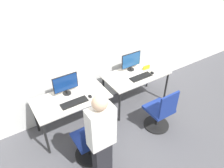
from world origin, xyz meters
TOP-DOWN VIEW (x-y plane):
  - ground_plane at (0.00, 0.00)m, footprint 20.00×20.00m
  - wall_back at (0.00, 0.81)m, footprint 12.00×0.05m
  - desk_left at (-0.71, 0.34)m, footprint 1.29×0.69m
  - monitor_left at (-0.71, 0.50)m, footprint 0.44×0.15m
  - keyboard_left at (-0.71, 0.19)m, footprint 0.46×0.16m
  - mouse_left at (-0.41, 0.19)m, footprint 0.06×0.09m
  - office_chair_left at (-0.75, -0.40)m, footprint 0.48×0.48m
  - person_left at (-0.74, -0.76)m, footprint 0.36×0.20m
  - desk_right at (0.71, 0.34)m, footprint 1.29×0.69m
  - monitor_right at (0.71, 0.53)m, footprint 0.44×0.15m
  - keyboard_right at (0.71, 0.20)m, footprint 0.46×0.16m
  - mouse_right at (0.99, 0.19)m, footprint 0.06×0.09m
  - office_chair_right at (0.64, -0.49)m, footprint 0.48×0.48m
  - placard_right at (0.99, 0.38)m, footprint 0.16×0.03m

SIDE VIEW (x-z plane):
  - ground_plane at x=0.00m, z-range 0.00..0.00m
  - office_chair_left at x=-0.75m, z-range -0.08..0.80m
  - office_chair_right at x=0.64m, z-range -0.08..0.80m
  - desk_left at x=-0.71m, z-range 0.29..1.02m
  - desk_right at x=0.71m, z-range 0.29..1.02m
  - keyboard_left at x=-0.71m, z-range 0.73..0.75m
  - keyboard_right at x=0.71m, z-range 0.73..0.75m
  - mouse_left at x=-0.41m, z-range 0.73..0.76m
  - mouse_right at x=0.99m, z-range 0.73..0.76m
  - placard_right at x=0.99m, z-range 0.73..0.81m
  - person_left at x=-0.74m, z-range 0.06..1.60m
  - monitor_left at x=-0.71m, z-range 0.74..1.12m
  - monitor_right at x=0.71m, z-range 0.74..1.12m
  - wall_back at x=0.00m, z-range 0.00..2.80m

